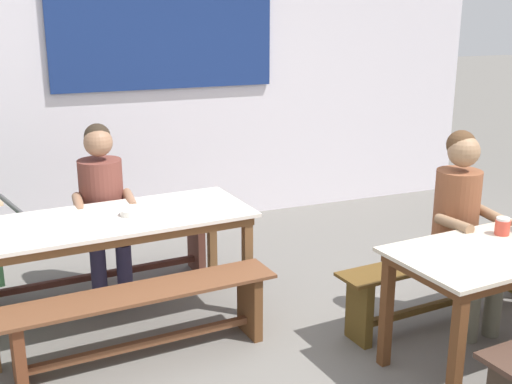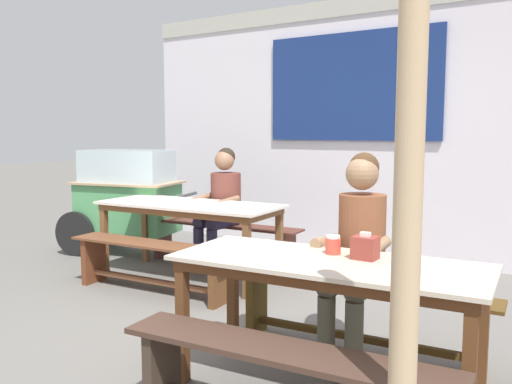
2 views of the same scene
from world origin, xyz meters
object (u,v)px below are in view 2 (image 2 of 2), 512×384
at_px(dining_table_near, 328,274).
at_px(bench_far_front, 152,260).
at_px(food_cart, 126,194).
at_px(condiment_jar, 333,245).
at_px(wooden_support_post, 406,252).
at_px(dining_table_far, 189,210).
at_px(tissue_box, 365,247).
at_px(soup_bowl, 199,202).
at_px(person_center_facing, 222,200).
at_px(bench_near_front, 282,379).
at_px(person_right_near_table, 358,244).
at_px(bench_far_back, 221,238).
at_px(bench_near_back, 358,310).

distance_m(dining_table_near, bench_far_front, 2.30).
xyz_separation_m(food_cart, condiment_jar, (3.47, -1.68, 0.10)).
bearing_deg(wooden_support_post, dining_table_far, 143.38).
distance_m(tissue_box, soup_bowl, 2.54).
xyz_separation_m(dining_table_near, condiment_jar, (-0.04, 0.15, 0.13)).
distance_m(dining_table_far, person_center_facing, 0.51).
relative_size(bench_near_front, person_right_near_table, 1.26).
height_order(bench_far_front, person_center_facing, person_center_facing).
distance_m(bench_far_back, person_center_facing, 0.44).
distance_m(bench_near_back, condiment_jar, 0.66).
bearing_deg(condiment_jar, food_cart, 154.20).
bearing_deg(person_right_near_table, bench_far_front, 171.64).
relative_size(bench_far_back, person_right_near_table, 1.41).
relative_size(bench_far_front, food_cart, 1.03).
distance_m(tissue_box, condiment_jar, 0.20).
relative_size(condiment_jar, wooden_support_post, 0.05).
bearing_deg(bench_near_back, tissue_box, -64.17).
distance_m(bench_near_front, condiment_jar, 0.88).
bearing_deg(wooden_support_post, condiment_jar, 128.99).
distance_m(person_right_near_table, soup_bowl, 2.19).
bearing_deg(bench_near_front, food_cart, 146.01).
bearing_deg(bench_near_front, tissue_box, 81.25).
relative_size(food_cart, tissue_box, 10.93).
relative_size(bench_near_front, tissue_box, 11.01).
bearing_deg(dining_table_far, bench_far_back, 94.39).
xyz_separation_m(food_cart, soup_bowl, (1.46, -0.44, 0.06)).
xyz_separation_m(condiment_jar, wooden_support_post, (0.70, -0.86, 0.21)).
relative_size(dining_table_far, bench_near_back, 1.07).
distance_m(bench_far_back, soup_bowl, 0.76).
bearing_deg(bench_far_back, tissue_box, -37.62).
distance_m(bench_near_back, bench_near_front, 1.15).
height_order(dining_table_near, food_cart, food_cart).
height_order(bench_near_front, tissue_box, tissue_box).
relative_size(food_cart, condiment_jar, 15.22).
bearing_deg(bench_near_front, person_center_facing, 131.74).
bearing_deg(dining_table_near, dining_table_far, 147.36).
xyz_separation_m(bench_near_back, tissue_box, (0.21, -0.44, 0.52)).
bearing_deg(bench_near_back, bench_near_front, -84.82).
height_order(dining_table_far, soup_bowl, soup_bowl).
height_order(bench_far_front, condiment_jar, condiment_jar).
bearing_deg(food_cart, dining_table_far, -18.15).
bearing_deg(bench_near_front, bench_far_back, 131.75).
bearing_deg(bench_far_front, condiment_jar, -17.66).
relative_size(dining_table_near, bench_far_front, 1.04).
bearing_deg(dining_table_near, person_right_near_table, 94.27).
xyz_separation_m(bench_far_back, soup_bowl, (0.16, -0.57, 0.47)).
height_order(dining_table_near, person_center_facing, person_center_facing).
bearing_deg(dining_table_near, bench_near_back, 95.18).
bearing_deg(bench_near_back, wooden_support_post, -61.11).
xyz_separation_m(bench_far_back, food_cart, (-1.30, -0.13, 0.41)).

